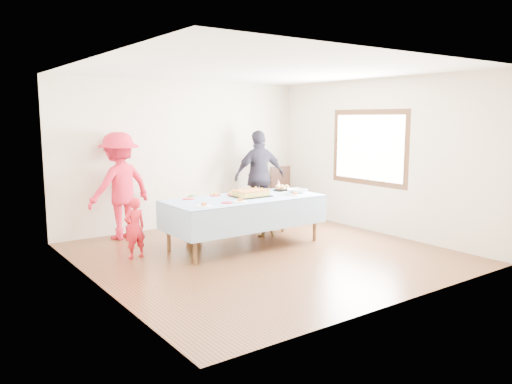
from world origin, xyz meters
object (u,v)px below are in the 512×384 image
at_px(dining_chair, 283,189).
at_px(adult_left, 120,186).
at_px(party_table, 244,201).
at_px(birthday_cake, 251,194).

bearing_deg(dining_chair, adult_left, -173.43).
xyz_separation_m(party_table, birthday_cake, (0.14, 0.03, 0.10)).
height_order(dining_chair, adult_left, adult_left).
relative_size(party_table, dining_chair, 2.42).
xyz_separation_m(dining_chair, adult_left, (-3.39, 0.15, 0.32)).
distance_m(party_table, birthday_cake, 0.18).
distance_m(birthday_cake, dining_chair, 2.38).
bearing_deg(adult_left, party_table, 115.20).
bearing_deg(birthday_cake, party_table, -167.51).
xyz_separation_m(party_table, dining_chair, (1.99, 1.50, -0.15)).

